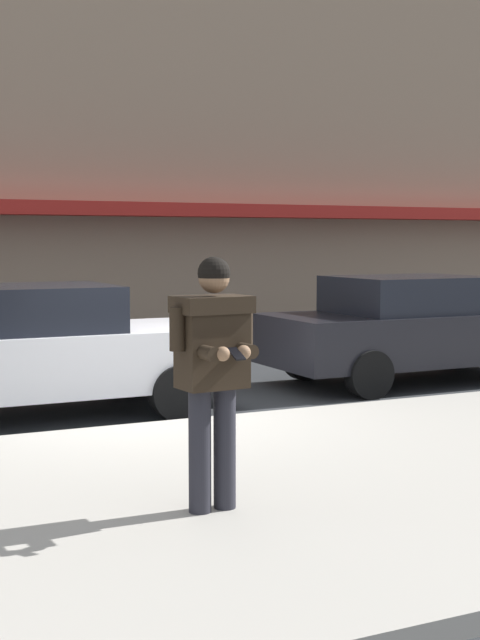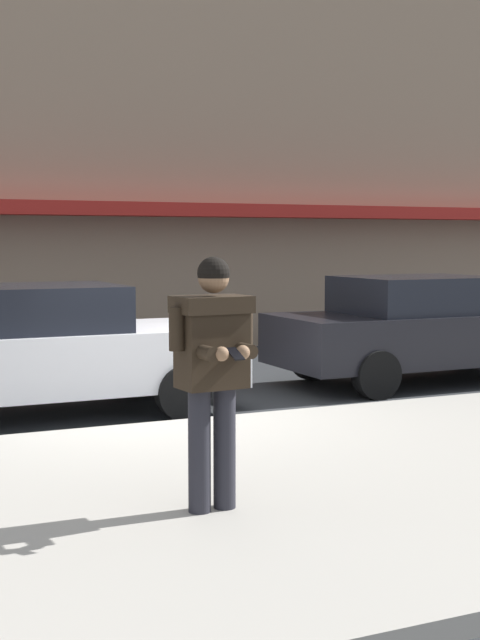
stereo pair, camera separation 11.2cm
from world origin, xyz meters
The scene contains 6 objects.
ground_plane centered at (0.00, 0.00, 0.00)m, with size 80.00×80.00×0.00m, color #2B2D30.
sidewalk centered at (1.00, -2.85, 0.07)m, with size 32.00×5.30×0.14m, color #A8A399.
curb_paint_line centered at (1.00, 0.05, 0.00)m, with size 28.00×0.12×0.01m, color silver.
parked_sedan_mid centered at (-1.00, 1.24, 0.79)m, with size 4.51×1.95×1.54m.
parked_sedan_far centered at (4.55, 1.46, 0.79)m, with size 4.50×1.93×1.54m.
man_texting_on_phone centered at (-0.74, -3.32, 1.25)m, with size 0.65×0.60×1.81m.
Camera 2 is at (-3.12, -9.05, 2.06)m, focal length 50.00 mm.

